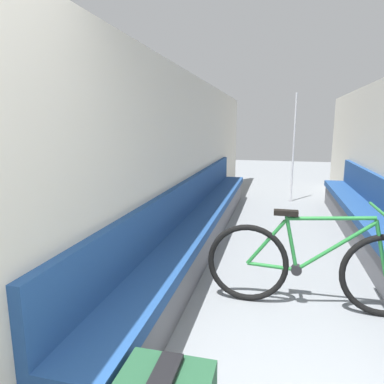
{
  "coord_description": "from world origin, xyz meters",
  "views": [
    {
      "loc": [
        -0.15,
        -0.58,
        1.56
      ],
      "look_at": [
        -1.26,
        3.94,
        0.65
      ],
      "focal_mm": 32.0,
      "sensor_mm": 36.0,
      "label": 1
    }
  ],
  "objects_px": {
    "bench_seat_row_left": "(201,223)",
    "grab_pole_near": "(293,150)",
    "bicycle": "(313,267)",
    "bench_seat_row_right": "(380,236)"
  },
  "relations": [
    {
      "from": "bicycle",
      "to": "bench_seat_row_right",
      "type": "bearing_deg",
      "value": 66.16
    },
    {
      "from": "bench_seat_row_right",
      "to": "grab_pole_near",
      "type": "relative_size",
      "value": 2.81
    },
    {
      "from": "bench_seat_row_left",
      "to": "grab_pole_near",
      "type": "height_order",
      "value": "grab_pole_near"
    },
    {
      "from": "bicycle",
      "to": "grab_pole_near",
      "type": "bearing_deg",
      "value": 99.64
    },
    {
      "from": "bench_seat_row_left",
      "to": "grab_pole_near",
      "type": "relative_size",
      "value": 2.81
    },
    {
      "from": "bench_seat_row_left",
      "to": "bench_seat_row_right",
      "type": "xyz_separation_m",
      "value": [
        2.12,
        0.0,
        0.0
      ]
    },
    {
      "from": "bicycle",
      "to": "grab_pole_near",
      "type": "xyz_separation_m",
      "value": [
        -0.02,
        4.38,
        0.69
      ]
    },
    {
      "from": "bench_seat_row_left",
      "to": "grab_pole_near",
      "type": "xyz_separation_m",
      "value": [
        1.24,
        3.07,
        0.76
      ]
    },
    {
      "from": "bicycle",
      "to": "bench_seat_row_left",
      "type": "bearing_deg",
      "value": 143.33
    },
    {
      "from": "bench_seat_row_right",
      "to": "bicycle",
      "type": "xyz_separation_m",
      "value": [
        -0.86,
        -1.31,
        0.08
      ]
    }
  ]
}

